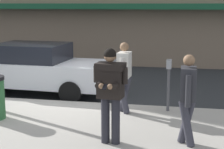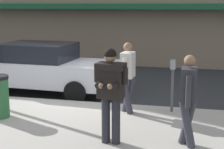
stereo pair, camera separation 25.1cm
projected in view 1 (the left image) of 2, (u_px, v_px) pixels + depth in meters
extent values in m
plane|color=#2B2D30|center=(64.00, 104.00, 10.34)|extent=(80.00, 80.00, 0.00)
cube|color=#A8A399|center=(66.00, 140.00, 7.39)|extent=(32.00, 5.30, 0.14)
cube|color=silver|center=(100.00, 105.00, 10.19)|extent=(28.00, 0.12, 0.01)
cube|color=#195133|center=(133.00, 6.00, 15.57)|extent=(26.60, 0.70, 0.24)
cube|color=silver|center=(38.00, 72.00, 11.37)|extent=(4.60, 2.09, 0.70)
cube|color=black|center=(32.00, 52.00, 11.30)|extent=(2.17, 1.76, 0.52)
cylinder|color=black|center=(90.00, 80.00, 11.89)|extent=(0.65, 0.26, 0.64)
cylinder|color=black|center=(71.00, 93.00, 10.27)|extent=(0.65, 0.26, 0.64)
cylinder|color=black|center=(12.00, 76.00, 12.60)|extent=(0.65, 0.26, 0.64)
cylinder|color=#23232B|center=(116.00, 121.00, 6.96)|extent=(0.16, 0.16, 0.88)
cylinder|color=#23232B|center=(105.00, 120.00, 7.01)|extent=(0.16, 0.16, 0.88)
cube|color=black|center=(110.00, 81.00, 6.84)|extent=(0.48, 0.34, 0.64)
cube|color=black|center=(110.00, 66.00, 6.79)|extent=(0.55, 0.38, 0.12)
cylinder|color=black|center=(125.00, 76.00, 6.75)|extent=(0.11, 0.11, 0.30)
cylinder|color=black|center=(116.00, 85.00, 6.66)|extent=(0.13, 0.31, 0.10)
sphere|color=#8C6647|center=(110.00, 87.00, 6.54)|extent=(0.10, 0.10, 0.10)
cylinder|color=black|center=(96.00, 74.00, 6.90)|extent=(0.11, 0.11, 0.30)
cylinder|color=black|center=(100.00, 84.00, 6.74)|extent=(0.13, 0.31, 0.10)
sphere|color=#8C6647|center=(101.00, 86.00, 6.59)|extent=(0.10, 0.10, 0.10)
cube|color=black|center=(105.00, 87.00, 6.53)|extent=(0.09, 0.15, 0.07)
sphere|color=#8C6647|center=(110.00, 56.00, 6.73)|extent=(0.22, 0.22, 0.22)
sphere|color=black|center=(110.00, 54.00, 6.72)|extent=(0.23, 0.23, 0.23)
cylinder|color=#33333D|center=(123.00, 96.00, 8.89)|extent=(0.33, 0.17, 0.87)
cylinder|color=#33333D|center=(125.00, 94.00, 9.06)|extent=(0.33, 0.17, 0.87)
cube|color=silver|center=(124.00, 65.00, 8.83)|extent=(0.30, 0.43, 0.60)
cylinder|color=silver|center=(122.00, 70.00, 8.61)|extent=(0.10, 0.10, 0.58)
cylinder|color=silver|center=(126.00, 67.00, 9.09)|extent=(0.10, 0.10, 0.58)
sphere|color=#8C6647|center=(124.00, 47.00, 8.75)|extent=(0.21, 0.21, 0.21)
cylinder|color=#33333D|center=(187.00, 124.00, 6.83)|extent=(0.33, 0.15, 0.87)
cylinder|color=#33333D|center=(187.00, 121.00, 7.01)|extent=(0.33, 0.15, 0.87)
cube|color=#2D2D33|center=(188.00, 84.00, 6.78)|extent=(0.29, 0.42, 0.60)
cylinder|color=#2D2D33|center=(188.00, 91.00, 6.56)|extent=(0.10, 0.10, 0.58)
cylinder|color=#2D2D33|center=(188.00, 85.00, 7.04)|extent=(0.10, 0.10, 0.58)
sphere|color=#8C6647|center=(189.00, 60.00, 6.70)|extent=(0.21, 0.21, 0.21)
cube|color=brown|center=(189.00, 91.00, 7.10)|extent=(0.12, 0.24, 0.32)
cylinder|color=#4C4C51|center=(168.00, 90.00, 9.08)|extent=(0.07, 0.07, 1.05)
cube|color=gray|center=(169.00, 64.00, 8.96)|extent=(0.12, 0.18, 0.22)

